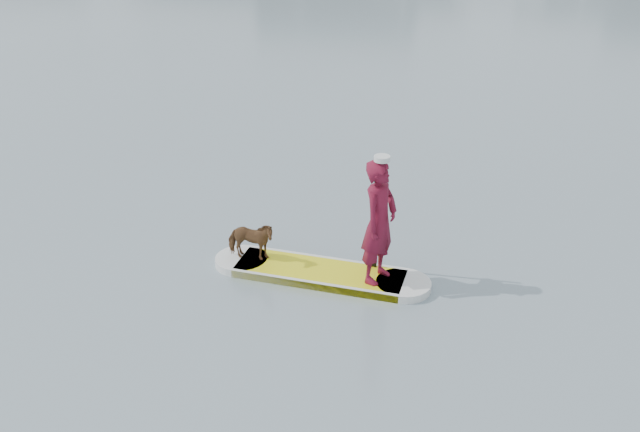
# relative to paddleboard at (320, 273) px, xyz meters

# --- Properties ---
(ground) EXTENTS (140.00, 140.00, 0.00)m
(ground) POSITION_rel_paddleboard_xyz_m (-3.17, 1.34, -0.06)
(ground) COLOR slate
(ground) RESTS_ON ground
(paddleboard) EXTENTS (3.30, 0.87, 0.12)m
(paddleboard) POSITION_rel_paddleboard_xyz_m (0.00, 0.00, 0.00)
(paddleboard) COLOR yellow
(paddleboard) RESTS_ON ground
(paddler) EXTENTS (0.62, 0.77, 1.82)m
(paddler) POSITION_rel_paddleboard_xyz_m (0.86, -0.02, 0.97)
(paddler) COLOR maroon
(paddler) RESTS_ON paddleboard
(white_cap) EXTENTS (0.22, 0.22, 0.07)m
(white_cap) POSITION_rel_paddleboard_xyz_m (0.86, -0.02, 1.92)
(white_cap) COLOR silver
(white_cap) RESTS_ON paddler
(dog) EXTENTS (0.77, 0.38, 0.63)m
(dog) POSITION_rel_paddleboard_xyz_m (-1.08, 0.03, 0.38)
(dog) COLOR brown
(dog) RESTS_ON paddleboard
(paddle) EXTENTS (0.10, 0.30, 2.00)m
(paddle) POSITION_rel_paddleboard_xyz_m (0.75, 0.28, 0.74)
(paddle) COLOR black
(paddle) RESTS_ON ground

